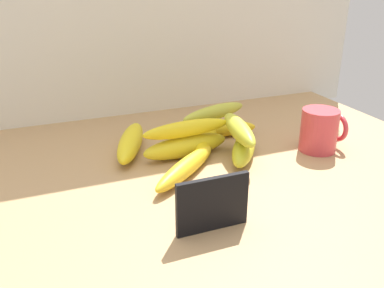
% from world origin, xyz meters
% --- Properties ---
extents(counter_top, '(1.10, 0.76, 0.03)m').
position_xyz_m(counter_top, '(0.00, 0.00, 0.01)').
color(counter_top, tan).
rests_on(counter_top, ground).
extents(chalkboard_sign, '(0.11, 0.02, 0.08)m').
position_xyz_m(chalkboard_sign, '(-0.04, -0.17, 0.07)').
color(chalkboard_sign, black).
rests_on(chalkboard_sign, counter_top).
extents(coffee_mug, '(0.09, 0.08, 0.09)m').
position_xyz_m(coffee_mug, '(0.29, 0.01, 0.07)').
color(coffee_mug, '#CE4049').
rests_on(coffee_mug, counter_top).
extents(banana_0, '(0.12, 0.20, 0.04)m').
position_xyz_m(banana_0, '(-0.08, 0.14, 0.05)').
color(banana_0, yellow).
rests_on(banana_0, counter_top).
extents(banana_1, '(0.13, 0.16, 0.04)m').
position_xyz_m(banana_1, '(0.12, 0.03, 0.05)').
color(banana_1, gold).
rests_on(banana_1, counter_top).
extents(banana_2, '(0.14, 0.19, 0.04)m').
position_xyz_m(banana_2, '(0.08, 0.12, 0.05)').
color(banana_2, yellow).
rests_on(banana_2, counter_top).
extents(banana_3, '(0.19, 0.06, 0.04)m').
position_xyz_m(banana_3, '(0.02, 0.08, 0.05)').
color(banana_3, yellow).
rests_on(banana_3, counter_top).
extents(banana_4, '(0.18, 0.16, 0.03)m').
position_xyz_m(banana_4, '(-0.01, -0.00, 0.05)').
color(banana_4, yellow).
rests_on(banana_4, counter_top).
extents(banana_5, '(0.18, 0.07, 0.04)m').
position_xyz_m(banana_5, '(0.12, 0.15, 0.05)').
color(banana_5, yellow).
rests_on(banana_5, counter_top).
extents(banana_6, '(0.18, 0.04, 0.03)m').
position_xyz_m(banana_6, '(0.02, 0.08, 0.09)').
color(banana_6, yellow).
rests_on(banana_6, banana_3).
extents(banana_7, '(0.18, 0.08, 0.03)m').
position_xyz_m(banana_7, '(0.12, 0.17, 0.08)').
color(banana_7, gold).
rests_on(banana_7, banana_5).
extents(banana_8, '(0.07, 0.17, 0.04)m').
position_xyz_m(banana_8, '(0.12, 0.04, 0.09)').
color(banana_8, gold).
rests_on(banana_8, banana_1).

